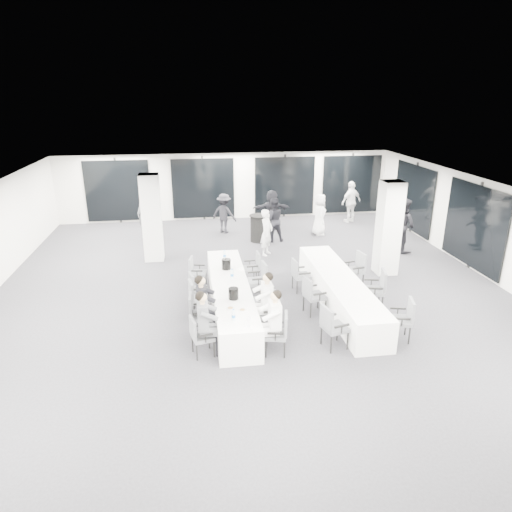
{
  "coord_description": "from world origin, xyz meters",
  "views": [
    {
      "loc": [
        -1.52,
        -11.23,
        5.18
      ],
      "look_at": [
        0.07,
        -0.2,
        1.17
      ],
      "focal_mm": 32.0,
      "sensor_mm": 36.0,
      "label": 1
    }
  ],
  "objects": [
    {
      "name": "room",
      "position": [
        0.89,
        1.11,
        1.39
      ],
      "size": [
        14.04,
        16.04,
        2.84
      ],
      "color": "#26252B",
      "rests_on": "ground"
    },
    {
      "name": "column_left",
      "position": [
        -2.8,
        3.2,
        1.4
      ],
      "size": [
        0.6,
        0.6,
        2.8
      ],
      "primitive_type": "cube",
      "color": "silver",
      "rests_on": "floor"
    },
    {
      "name": "column_right",
      "position": [
        4.2,
        1.0,
        1.4
      ],
      "size": [
        0.6,
        0.6,
        2.8
      ],
      "primitive_type": "cube",
      "color": "silver",
      "rests_on": "floor"
    },
    {
      "name": "banquet_table_main",
      "position": [
        -0.67,
        -0.93,
        0.38
      ],
      "size": [
        0.9,
        5.0,
        0.75
      ],
      "primitive_type": "cube",
      "color": "white",
      "rests_on": "floor"
    },
    {
      "name": "banquet_table_side",
      "position": [
        2.13,
        -0.94,
        0.38
      ],
      "size": [
        0.9,
        5.0,
        0.75
      ],
      "primitive_type": "cube",
      "color": "white",
      "rests_on": "floor"
    },
    {
      "name": "cocktail_table",
      "position": [
        0.87,
        4.61,
        0.5
      ],
      "size": [
        0.71,
        0.71,
        0.98
      ],
      "color": "black",
      "rests_on": "floor"
    },
    {
      "name": "chair_main_left_near",
      "position": [
        -1.5,
        -2.88,
        0.5
      ],
      "size": [
        0.53,
        0.55,
        0.87
      ],
      "rotation": [
        0.0,
        0.0,
        -1.34
      ],
      "color": "#4B4D52",
      "rests_on": "floor"
    },
    {
      "name": "chair_main_left_second",
      "position": [
        -1.51,
        -2.01,
        0.56
      ],
      "size": [
        0.52,
        0.57,
        0.98
      ],
      "rotation": [
        0.0,
        0.0,
        -1.61
      ],
      "color": "#4B4D52",
      "rests_on": "floor"
    },
    {
      "name": "chair_main_left_mid",
      "position": [
        -1.5,
        -1.09,
        0.53
      ],
      "size": [
        0.54,
        0.57,
        0.93
      ],
      "rotation": [
        0.0,
        0.0,
        -1.41
      ],
      "color": "#4B4D52",
      "rests_on": "floor"
    },
    {
      "name": "chair_main_left_fourth",
      "position": [
        -1.5,
        -0.44,
        0.49
      ],
      "size": [
        0.52,
        0.55,
        0.87
      ],
      "rotation": [
        0.0,
        0.0,
        -1.35
      ],
      "color": "#4B4D52",
      "rests_on": "floor"
    },
    {
      "name": "chair_main_left_far",
      "position": [
        -1.5,
        0.73,
        0.49
      ],
      "size": [
        0.51,
        0.54,
        0.87
      ],
      "rotation": [
        0.0,
        0.0,
        -1.75
      ],
      "color": "#4B4D52",
      "rests_on": "floor"
    },
    {
      "name": "chair_main_right_near",
      "position": [
        0.16,
        -3.03,
        0.52
      ],
      "size": [
        0.54,
        0.57,
        0.91
      ],
      "rotation": [
        0.0,
        0.0,
        1.37
      ],
      "color": "#4B4D52",
      "rests_on": "floor"
    },
    {
      "name": "chair_main_right_second",
      "position": [
        0.16,
        -2.03,
        0.52
      ],
      "size": [
        0.51,
        0.55,
        0.92
      ],
      "rotation": [
        0.0,
        0.0,
        1.68
      ],
      "color": "#4B4D52",
      "rests_on": "floor"
    },
    {
      "name": "chair_main_right_mid",
      "position": [
        0.15,
        -1.35,
        0.5
      ],
      "size": [
        0.46,
        0.51,
        0.88
      ],
      "rotation": [
        0.0,
        0.0,
        1.61
      ],
      "color": "#4B4D52",
      "rests_on": "floor"
    },
    {
      "name": "chair_main_right_fourth",
      "position": [
        0.16,
        -0.21,
        0.55
      ],
      "size": [
        0.53,
        0.58,
        0.96
      ],
      "rotation": [
        0.0,
        0.0,
        1.67
      ],
      "color": "#4B4D52",
      "rests_on": "floor"
    },
    {
      "name": "chair_main_right_far",
      "position": [
        0.16,
        0.8,
        0.51
      ],
      "size": [
        0.47,
        0.52,
        0.89
      ],
      "rotation": [
        0.0,
        0.0,
        1.61
      ],
      "color": "#4B4D52",
      "rests_on": "floor"
    },
    {
      "name": "chair_side_left_near",
      "position": [
        1.29,
        -2.97,
        0.55
      ],
      "size": [
        0.59,
        0.62,
        0.97
      ],
      "rotation": [
        0.0,
        0.0,
        -1.32
      ],
      "color": "#4B4D52",
      "rests_on": "floor"
    },
    {
      "name": "chair_side_left_mid",
      "position": [
        1.29,
        -1.35,
        0.55
      ],
      "size": [
        0.57,
        0.6,
        0.96
      ],
      "rotation": [
        0.0,
        0.0,
        -1.37
      ],
      "color": "#4B4D52",
      "rests_on": "floor"
    },
    {
      "name": "chair_side_left_far",
      "position": [
        1.3,
        0.04,
        0.52
      ],
      "size": [
        0.51,
        0.55,
        0.91
      ],
      "rotation": [
        0.0,
        0.0,
        -1.46
      ],
      "color": "#4B4D52",
      "rests_on": "floor"
    },
    {
      "name": "chair_side_right_near",
      "position": [
        2.96,
        -2.86,
        0.55
      ],
      "size": [
        0.59,
        0.62,
        0.96
      ],
      "rotation": [
        0.0,
        0.0,
        1.31
      ],
      "color": "#4B4D52",
      "rests_on": "floor"
    },
    {
      "name": "chair_side_right_mid",
      "position": [
        2.96,
        -1.32,
        0.59
      ],
      "size": [
        0.62,
        0.65,
        1.03
      ],
      "rotation": [
        0.0,
        0.0,
        1.36
      ],
      "color": "#4B4D52",
      "rests_on": "floor"
    },
    {
      "name": "chair_side_right_far",
      "position": [
        2.96,
        0.14,
        0.56
      ],
      "size": [
        0.58,
        0.61,
        0.98
      ],
      "rotation": [
        0.0,
        0.0,
        1.76
      ],
      "color": "#4B4D52",
      "rests_on": "floor"
    },
    {
      "name": "seated_guest_a",
      "position": [
        -1.34,
        -2.86,
        0.81
      ],
      "size": [
        0.5,
        0.38,
        1.44
      ],
      "rotation": [
        0.0,
        0.0,
        -1.57
      ],
      "color": "#53555A",
      "rests_on": "floor"
    },
    {
      "name": "seated_guest_b",
      "position": [
        -1.34,
        -2.01,
        0.81
      ],
      "size": [
        0.5,
        0.38,
        1.44
      ],
      "rotation": [
        0.0,
        0.0,
        -1.57
      ],
      "color": "black",
      "rests_on": "floor"
    },
    {
      "name": "seated_guest_c",
      "position": [
        -0.0,
        -3.01,
        0.81
      ],
      "size": [
        0.5,
        0.38,
        1.44
      ],
      "rotation": [
        0.0,
        0.0,
        1.57
      ],
      "color": "silver",
      "rests_on": "floor"
    },
    {
      "name": "seated_guest_d",
      "position": [
        -0.0,
        -2.04,
        0.81
      ],
      "size": [
        0.5,
        0.38,
        1.44
      ],
      "rotation": [
        0.0,
        0.0,
        1.57
      ],
      "color": "silver",
      "rests_on": "floor"
    },
    {
      "name": "standing_guest_a",
      "position": [
        0.91,
        3.11,
        0.88
      ],
      "size": [
        0.79,
        0.82,
        1.77
      ],
      "primitive_type": "imported",
      "rotation": [
        0.0,
        0.0,
        0.98
      ],
      "color": "silver",
      "rests_on": "floor"
    },
    {
      "name": "standing_guest_b",
      "position": [
        1.38,
        4.52,
        0.92
      ],
      "size": [
        0.93,
        0.61,
        1.85
      ],
      "primitive_type": "imported",
      "rotation": [
        0.0,
        0.0,
        3.22
      ],
      "color": "black",
      "rests_on": "floor"
    },
    {
      "name": "standing_guest_c",
      "position": [
        -0.29,
        5.87,
        0.87
      ],
      "size": [
        1.26,
        1.08,
        1.74
      ],
      "primitive_type": "imported",
      "rotation": [
        0.0,
        0.0,
        2.59
      ],
      "color": "black",
      "rests_on": "floor"
    },
    {
      "name": "standing_guest_d",
      "position": [
        5.09,
        6.69,
        0.98
      ],
      "size": [
        1.31,
        1.07,
        1.95
      ],
      "primitive_type": "imported",
      "rotation": [
        0.0,
        0.0,
        3.58
      ],
      "color": "silver",
      "rests_on": "floor"
    },
    {
      "name": "standing_guest_e",
      "position": [
        3.28,
        5.1,
        0.89
      ],
      "size": [
        0.61,
        0.91,
        1.78
      ],
      "primitive_type": "imported",
      "rotation": [
        0.0,
        0.0,
        1.46
      ],
      "color": "silver",
      "rests_on": "floor"
    },
    {
      "name": "standing_guest_f",
      "position": [
        1.61,
        6.07,
        0.91
      ],
      "size": [
        1.68,
        0.68,
        1.81
      ],
      "primitive_type": "imported",
      "rotation": [
        0.0,
        0.0,
        3.11
      ],
      "color": "black",
      "rests_on": "floor"
    },
    {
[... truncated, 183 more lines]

